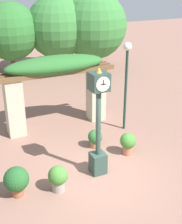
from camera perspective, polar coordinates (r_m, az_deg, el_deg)
The scene contains 9 objects.
ground_plane at distance 9.79m, azimuth 1.98°, elevation -11.61°, with size 60.00×60.00×0.00m, color #8E6656.
pedestal_clock at distance 9.11m, azimuth 1.35°, elevation -2.05°, with size 0.51×0.55×3.38m.
pergola at distance 12.14m, azimuth -6.36°, elevation 6.32°, with size 4.65×1.24×2.91m.
potted_plant_near_left at distance 8.98m, azimuth -13.47°, elevation -12.01°, with size 0.71×0.71×0.90m.
potted_plant_near_right at distance 9.02m, azimuth -6.07°, elevation -11.81°, with size 0.56×0.56×0.78m.
potted_plant_far_left at distance 11.11m, azimuth 0.77°, elevation -4.76°, with size 0.52×0.52×0.67m.
potted_plant_far_right at distance 10.73m, azimuth 6.77°, elevation -5.53°, with size 0.55×0.55×0.79m.
lamp_post at distance 11.79m, azimuth 6.52°, elevation 7.70°, with size 0.32×0.32×3.47m.
tree_line at distance 19.65m, azimuth -9.91°, elevation 14.54°, with size 13.82×4.81×4.90m.
Camera 1 is at (-3.72, -7.09, 5.64)m, focal length 50.00 mm.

